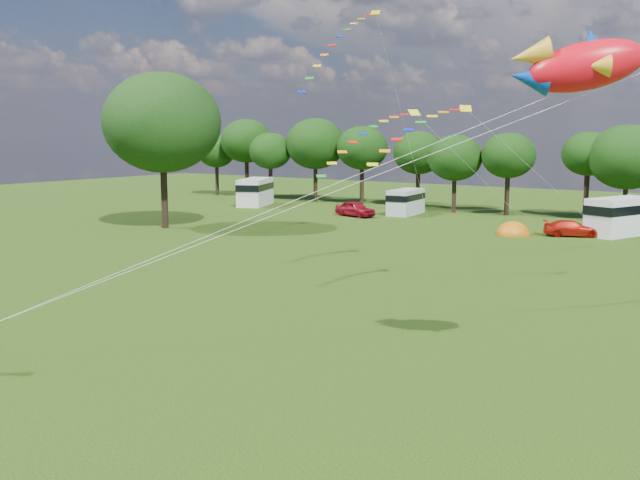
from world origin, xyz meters
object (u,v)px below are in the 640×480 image
Objects in this scene: campervan_a at (255,191)px; car_a at (355,209)px; car_c at (572,228)px; tent_orange at (513,234)px; fish_kite at (575,66)px; big_tree at (162,123)px; campervan_c at (621,215)px; campervan_b at (406,201)px.

car_a is at bearing -123.06° from campervan_a.
tent_orange is at bearing 88.78° from car_c.
fish_kite reaches higher than car_c.
fish_kite is at bearing -68.36° from tent_orange.
tent_orange is (32.22, -6.39, -1.61)m from campervan_a.
campervan_a is (-36.41, 4.60, 0.99)m from car_c.
big_tree reaches higher than car_c.
fish_kite is (39.76, -21.06, 1.08)m from big_tree.
fish_kite is (6.34, -38.69, 8.47)m from campervan_c.
fish_kite reaches higher than campervan_c.
campervan_b is at bearing 59.61° from big_tree.
car_a is 24.41m from campervan_c.
campervan_c is at bearing -104.48° from campervan_b.
car_a reaches higher than car_c.
fish_kite is at bearing -27.91° from big_tree.
big_tree reaches higher than campervan_c.
campervan_c reaches higher than car_a.
car_c is at bearing 23.04° from tent_orange.
campervan_c is 8.68m from tent_orange.
car_a is at bearing 114.01° from campervan_c.
fish_kite is (30.72, -37.70, 9.35)m from car_a.
campervan_c reaches higher than car_c.
big_tree is 30.65m from tent_orange.
big_tree is at bearing 91.70° from car_c.
car_a is 1.07× the size of car_c.
big_tree is 1.97× the size of campervan_a.
big_tree is 3.24× the size of fish_kite.
car_a is at bearing 168.15° from tent_orange.
car_c is at bearing 154.98° from campervan_c.
car_a is at bearing 60.86° from car_c.
campervan_c is 40.11m from fish_kite.
campervan_a is (-5.98, 19.42, -7.39)m from big_tree.
campervan_c is (21.10, -3.38, 0.26)m from campervan_b.
fish_kite is at bearing -127.10° from car_a.
campervan_b is 1.31× the size of fish_kite.
car_c is 0.79× the size of campervan_b.
campervan_c is at bearing -70.96° from car_c.
campervan_b is at bearing 102.59° from campervan_c.
campervan_a is 2.23× the size of tent_orange.
tent_orange is at bearing 86.50° from fish_kite.
car_c is 38.25m from fish_kite.
campervan_b is (3.28, 4.37, 0.61)m from car_a.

